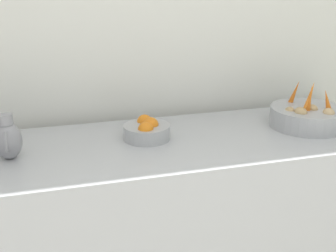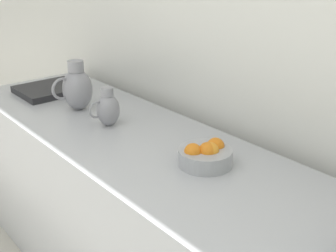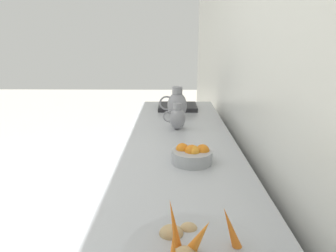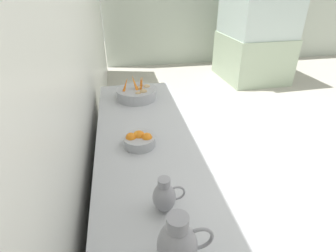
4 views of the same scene
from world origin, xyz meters
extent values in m
plane|color=#B7B2A5|center=(0.00, 0.00, 0.00)|extent=(15.32, 15.32, 0.00)
cube|color=silver|center=(-1.95, 0.21, 1.50)|extent=(0.10, 8.39, 3.00)
cube|color=#ADAFB5|center=(-1.50, -0.29, 0.43)|extent=(0.68, 2.67, 0.87)
cylinder|color=#9EA0A5|center=(-1.51, 0.68, 0.91)|extent=(0.36, 0.36, 0.09)
torus|color=#9EA0A5|center=(-1.51, 0.68, 0.87)|extent=(0.21, 0.21, 0.01)
cone|color=orange|center=(-1.52, 0.68, 1.01)|extent=(0.08, 0.11, 0.16)
cone|color=orange|center=(-1.46, 0.74, 1.00)|extent=(0.04, 0.07, 0.13)
cone|color=orange|center=(-1.60, 0.65, 1.00)|extent=(0.08, 0.05, 0.15)
cone|color=orange|center=(-1.46, 0.64, 1.01)|extent=(0.06, 0.04, 0.16)
ellipsoid|color=tan|center=(-1.50, 0.57, 0.95)|extent=(0.05, 0.04, 0.04)
ellipsoid|color=tan|center=(-1.41, 0.72, 0.96)|extent=(0.06, 0.05, 0.05)
ellipsoid|color=tan|center=(-1.45, 0.60, 0.96)|extent=(0.07, 0.06, 0.05)
ellipsoid|color=tan|center=(-1.49, 0.68, 0.96)|extent=(0.06, 0.05, 0.04)
cylinder|color=#9EA0A5|center=(-1.55, -0.10, 0.90)|extent=(0.21, 0.21, 0.06)
sphere|color=orange|center=(-1.55, -0.09, 0.93)|extent=(0.07, 0.07, 0.07)
sphere|color=orange|center=(-1.56, -0.08, 0.93)|extent=(0.07, 0.07, 0.07)
sphere|color=orange|center=(-1.61, -0.10, 0.93)|extent=(0.07, 0.07, 0.07)
sphere|color=orange|center=(-1.51, -0.12, 0.93)|extent=(0.07, 0.07, 0.07)
ellipsoid|color=gray|center=(-1.49, -0.96, 0.97)|extent=(0.15, 0.15, 0.21)
cylinder|color=gray|center=(-1.49, -0.96, 1.09)|extent=(0.08, 0.08, 0.06)
torus|color=gray|center=(-1.41, -0.96, 0.99)|extent=(0.11, 0.01, 0.11)
ellipsoid|color=gray|center=(-1.49, -0.68, 0.94)|extent=(0.11, 0.11, 0.15)
cylinder|color=gray|center=(-1.49, -0.68, 1.03)|extent=(0.06, 0.06, 0.04)
torus|color=gray|center=(-1.43, -0.68, 0.96)|extent=(0.08, 0.01, 0.08)
cube|color=#ADC1A3|center=(1.01, 3.38, 0.43)|extent=(1.20, 1.33, 0.85)
cube|color=silver|center=(1.01, 3.38, 1.44)|extent=(1.15, 1.28, 1.18)
camera|label=1|loc=(0.22, -0.52, 1.56)|focal=46.86mm
camera|label=2|loc=(-0.49, 0.95, 1.64)|focal=46.64mm
camera|label=3|loc=(-1.45, 1.28, 1.46)|focal=31.55mm
camera|label=4|loc=(-1.64, -1.58, 1.83)|focal=28.49mm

